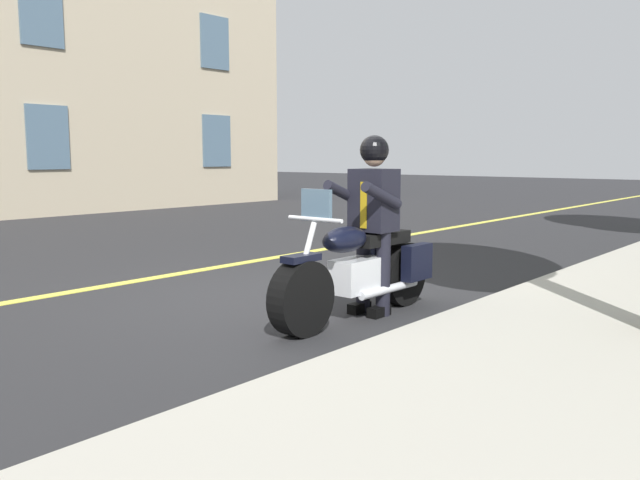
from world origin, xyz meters
TOP-DOWN VIEW (x-y plane):
  - ground_plane at (0.00, 0.00)m, footprint 80.00×80.00m
  - lane_center_stripe at (0.00, -2.00)m, footprint 60.00×0.16m
  - motorcycle_main at (0.04, 1.20)m, footprint 2.21×0.60m
  - rider_main at (-0.15, 1.19)m, footprint 0.62×0.54m

SIDE VIEW (x-z plane):
  - ground_plane at x=0.00m, z-range 0.00..0.00m
  - lane_center_stripe at x=0.00m, z-range 0.00..0.01m
  - motorcycle_main at x=0.04m, z-range -0.18..1.08m
  - rider_main at x=-0.15m, z-range 0.17..1.91m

